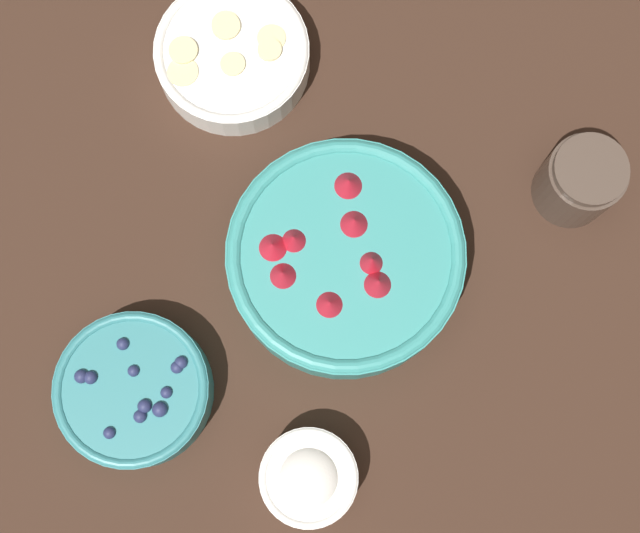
# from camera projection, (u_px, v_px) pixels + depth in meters

# --- Properties ---
(ground_plane) EXTENTS (4.00, 4.00, 0.00)m
(ground_plane) POSITION_uv_depth(u_px,v_px,m) (390.00, 304.00, 0.95)
(ground_plane) COLOR #382319
(bowl_strawberries) EXTENTS (0.24, 0.24, 0.09)m
(bowl_strawberries) POSITION_uv_depth(u_px,v_px,m) (344.00, 258.00, 0.92)
(bowl_strawberries) COLOR teal
(bowl_strawberries) RESTS_ON ground_plane
(bowl_blueberries) EXTENTS (0.16, 0.16, 0.06)m
(bowl_blueberries) POSITION_uv_depth(u_px,v_px,m) (134.00, 390.00, 0.90)
(bowl_blueberries) COLOR teal
(bowl_blueberries) RESTS_ON ground_plane
(bowl_bananas) EXTENTS (0.17, 0.17, 0.04)m
(bowl_bananas) POSITION_uv_depth(u_px,v_px,m) (232.00, 55.00, 0.98)
(bowl_bananas) COLOR white
(bowl_bananas) RESTS_ON ground_plane
(bowl_cream) EXTENTS (0.10, 0.10, 0.06)m
(bowl_cream) POSITION_uv_depth(u_px,v_px,m) (308.00, 477.00, 0.88)
(bowl_cream) COLOR white
(bowl_cream) RESTS_ON ground_plane
(jar_chocolate) EXTENTS (0.08, 0.08, 0.09)m
(jar_chocolate) POSITION_uv_depth(u_px,v_px,m) (579.00, 181.00, 0.93)
(jar_chocolate) COLOR #4C3D33
(jar_chocolate) RESTS_ON ground_plane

